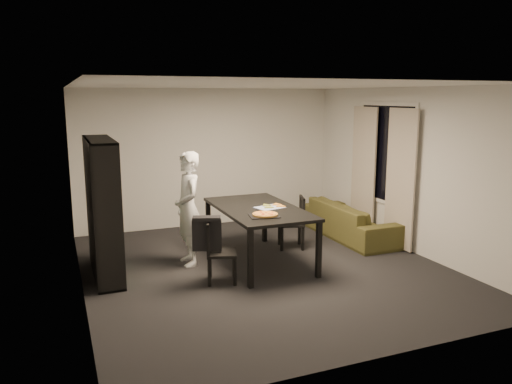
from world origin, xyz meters
name	(u,v)px	position (x,y,z in m)	size (l,w,h in m)	color
room	(265,180)	(0.00, 0.00, 1.30)	(5.01, 5.51, 2.61)	black
window_pane	(386,154)	(2.48, 0.60, 1.50)	(0.02, 1.40, 1.60)	black
window_frame	(386,154)	(2.48, 0.60, 1.50)	(0.03, 1.52, 1.72)	white
curtain_left	(400,179)	(2.40, 0.08, 1.15)	(0.03, 0.70, 2.25)	#BCB1A1
curtain_right	(363,170)	(2.40, 1.12, 1.15)	(0.03, 0.70, 2.25)	#BCB1A1
bookshelf	(103,208)	(-2.16, 0.60, 0.95)	(0.35, 1.50, 1.90)	black
dining_table	(259,212)	(0.03, 0.31, 0.76)	(1.11, 2.00, 0.83)	black
chair_left	(216,248)	(-0.82, -0.25, 0.48)	(0.49, 0.49, 0.84)	black
chair_right	(296,219)	(0.87, 0.73, 0.49)	(0.50, 0.50, 0.85)	black
draped_jacket	(207,232)	(-0.92, -0.22, 0.69)	(0.40, 0.27, 0.46)	black
person	(188,209)	(-0.96, 0.60, 0.84)	(0.61, 0.40, 1.68)	white
baking_tray	(264,216)	(-0.10, -0.23, 0.84)	(0.40, 0.32, 0.01)	black
pepperoni_pizza	(265,214)	(-0.09, -0.22, 0.86)	(0.35, 0.35, 0.03)	#AB7731
kitchen_towel	(270,207)	(0.18, 0.23, 0.84)	(0.40, 0.30, 0.01)	silver
pizza_slices	(273,206)	(0.25, 0.28, 0.85)	(0.37, 0.31, 0.01)	gold
sofa	(351,220)	(2.05, 0.93, 0.31)	(2.10, 0.82, 0.61)	#3B3B17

